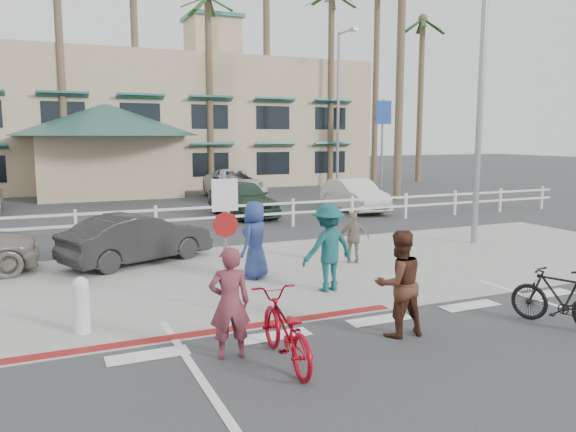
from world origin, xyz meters
name	(u,v)px	position (x,y,z in m)	size (l,w,h in m)	color
ground	(400,331)	(0.00, 0.00, 0.00)	(140.00, 140.00, 0.00)	#333335
bike_path	(488,379)	(0.00, -2.00, 0.00)	(12.00, 16.00, 0.01)	#333335
sidewalk_plaza	(289,271)	(0.00, 4.50, 0.01)	(22.00, 7.00, 0.01)	gray
cross_street	(236,242)	(0.00, 8.50, 0.00)	(40.00, 5.00, 0.01)	#333335
parking_lot	(169,206)	(0.00, 18.00, 0.00)	(50.00, 16.00, 0.01)	#333335
curb_red	(204,333)	(-3.00, 1.20, 0.01)	(7.00, 0.25, 0.02)	maroon
rail_fence	(231,217)	(0.50, 10.50, 0.50)	(29.40, 0.16, 1.00)	silver
building	(155,99)	(2.00, 31.00, 5.65)	(28.00, 16.00, 11.30)	tan
sign_post	(225,233)	(-2.30, 2.20, 1.45)	(0.50, 0.10, 2.90)	gray
bollard_0	(82,305)	(-4.80, 2.00, 0.47)	(0.26, 0.26, 0.95)	silver
streetlight_0	(481,90)	(6.50, 5.50, 4.50)	(0.60, 2.00, 9.00)	gray
streetlight_1	(338,111)	(12.00, 24.00, 4.75)	(0.60, 2.00, 9.50)	gray
info_sign	(382,142)	(14.00, 22.00, 2.80)	(1.20, 0.16, 5.60)	navy
palm_3	(60,62)	(-4.00, 25.00, 7.00)	(4.00, 4.00, 14.00)	#173C17
palm_4	(135,59)	(0.00, 26.00, 7.50)	(4.00, 4.00, 15.00)	#173C17
palm_5	(209,78)	(4.00, 25.00, 6.50)	(4.00, 4.00, 13.00)	#173C17
palm_6	(267,49)	(8.00, 26.00, 8.50)	(4.00, 4.00, 17.00)	#173C17
palm_7	(331,75)	(12.00, 25.00, 7.00)	(4.00, 4.00, 14.00)	#173C17
palm_8	(376,72)	(16.00, 26.00, 7.50)	(4.00, 4.00, 15.00)	#173C17
palm_9	(421,87)	(19.00, 25.00, 6.50)	(4.00, 4.00, 13.00)	#173C17
palm_11	(401,56)	(11.00, 16.00, 7.00)	(4.00, 4.00, 14.00)	#173C17
bike_red	(285,329)	(-2.27, -0.44, 0.50)	(0.67, 1.91, 1.01)	#960512
rider_red	(230,303)	(-2.91, 0.07, 0.82)	(0.60, 0.39, 1.64)	brown
bike_black	(560,298)	(2.60, -0.88, 0.50)	(0.47, 1.66, 1.00)	black
rider_black	(399,284)	(-0.15, -0.14, 0.86)	(0.84, 0.65, 1.73)	#472618
pedestrian_a	(328,248)	(0.05, 2.66, 0.91)	(1.18, 0.68, 1.83)	#134B4C
pedestrian_child	(354,238)	(1.84, 4.64, 0.65)	(0.77, 0.32, 1.31)	gray
pedestrian_b	(255,240)	(-0.96, 4.24, 0.88)	(0.86, 0.56, 1.76)	navy
car_white_sedan	(137,238)	(-3.14, 6.91, 0.63)	(1.33, 3.81, 1.26)	black
lot_car_2	(242,198)	(2.02, 13.67, 0.73)	(1.72, 4.28, 1.46)	#213A29
lot_car_3	(354,195)	(6.94, 13.28, 0.69)	(1.45, 4.16, 1.37)	silver
lot_car_5	(234,184)	(3.67, 19.72, 0.76)	(2.51, 5.44, 1.51)	silver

